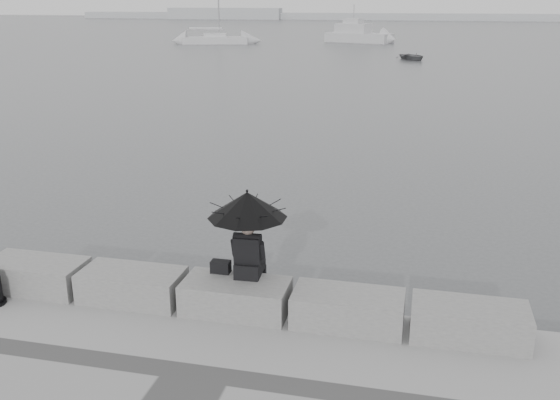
% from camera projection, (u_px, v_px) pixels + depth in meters
% --- Properties ---
extents(ground, '(360.00, 360.00, 0.00)m').
position_uv_depth(ground, '(245.00, 327.00, 10.07)').
color(ground, '#46494B').
rests_on(ground, ground).
extents(stone_block_far_left, '(1.60, 0.80, 0.50)m').
position_uv_depth(stone_block_far_left, '(36.00, 275.00, 10.16)').
color(stone_block_far_left, slate).
rests_on(stone_block_far_left, promenade).
extents(stone_block_left, '(1.60, 0.80, 0.50)m').
position_uv_depth(stone_block_left, '(132.00, 286.00, 9.79)').
color(stone_block_left, slate).
rests_on(stone_block_left, promenade).
extents(stone_block_centre, '(1.60, 0.80, 0.50)m').
position_uv_depth(stone_block_centre, '(236.00, 297.00, 9.42)').
color(stone_block_centre, slate).
rests_on(stone_block_centre, promenade).
extents(stone_block_right, '(1.60, 0.80, 0.50)m').
position_uv_depth(stone_block_right, '(348.00, 309.00, 9.05)').
color(stone_block_right, slate).
rests_on(stone_block_right, promenade).
extents(stone_block_far_right, '(1.60, 0.80, 0.50)m').
position_uv_depth(stone_block_far_right, '(469.00, 322.00, 8.68)').
color(stone_block_far_right, slate).
rests_on(stone_block_far_right, promenade).
extents(seated_person, '(1.20, 1.20, 1.39)m').
position_uv_depth(seated_person, '(247.00, 214.00, 9.22)').
color(seated_person, black).
rests_on(seated_person, stone_block_centre).
extents(bag, '(0.30, 0.17, 0.19)m').
position_uv_depth(bag, '(221.00, 267.00, 9.64)').
color(bag, black).
rests_on(bag, stone_block_centre).
extents(distant_landmass, '(180.00, 8.00, 2.80)m').
position_uv_depth(distant_landmass, '(388.00, 16.00, 154.68)').
color(distant_landmass, '#AEB0B3').
rests_on(distant_landmass, ground).
extents(sailboat_left, '(7.90, 4.23, 12.90)m').
position_uv_depth(sailboat_left, '(216.00, 39.00, 73.14)').
color(sailboat_left, silver).
rests_on(sailboat_left, ground).
extents(motor_cruiser, '(8.48, 5.43, 4.50)m').
position_uv_depth(motor_cruiser, '(359.00, 35.00, 75.39)').
color(motor_cruiser, silver).
rests_on(motor_cruiser, ground).
extents(dinghy, '(3.40, 3.00, 0.54)m').
position_uv_depth(dinghy, '(413.00, 57.00, 53.86)').
color(dinghy, slate).
rests_on(dinghy, ground).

